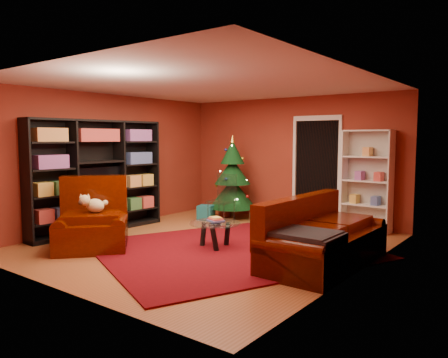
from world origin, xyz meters
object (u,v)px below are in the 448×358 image
Objects in this scene: christmas_tree at (232,178)px; white_bookshelf at (367,181)px; media_unit at (97,176)px; dog at (95,206)px; coffee_table at (215,235)px; rug at (231,250)px; gift_box_teal at (206,213)px; acrylic_chair at (221,202)px; sofa at (325,231)px; gift_box_green at (258,217)px; gift_box_red at (225,213)px; armchair at (92,220)px.

christmas_tree is 0.94× the size of white_bookshelf.
media_unit is 6.78× the size of dog.
coffee_table is (-1.45, -2.73, -0.73)m from white_bookshelf.
rug is at bearing -54.28° from christmas_tree.
gift_box_teal reaches higher than rug.
media_unit is at bearing -113.78° from christmas_tree.
white_bookshelf is 2.85m from acrylic_chair.
media_unit is at bearing -171.95° from rug.
rug is 4.80× the size of coffee_table.
christmas_tree is at bearing 56.70° from sofa.
rug is at bearing -51.13° from acrylic_chair.
media_unit reaches higher than gift_box_teal.
gift_box_green is (0.81, -0.22, -0.76)m from christmas_tree.
rug is 2.87m from gift_box_red.
rug is 12.33× the size of gift_box_teal.
gift_box_teal reaches higher than gift_box_red.
armchair is at bearing -141.91° from coffee_table.
christmas_tree reaches higher than coffee_table.
christmas_tree is at bearing 60.88° from gift_box_teal.
gift_box_red is 0.85m from acrylic_chair.
sofa is (4.29, 0.56, -0.57)m from media_unit.
gift_box_teal is at bearing 138.29° from rug.
armchair reaches higher than rug.
dog is at bearing -146.90° from rug.
gift_box_green is 3.00m from sofa.
rug is at bearing 10.45° from coffee_table.
gift_box_green is 1.01m from gift_box_red.
sofa is (3.30, 1.41, 0.02)m from armchair.
gift_box_teal is at bearing 161.78° from acrylic_chair.
rug is 3.08m from white_bookshelf.
acrylic_chair is at bearing -141.97° from gift_box_green.
gift_box_teal is 0.14× the size of sofa.
media_unit is 3.35× the size of coffee_table.
christmas_tree reaches higher than gift_box_red.
media_unit is 10.39× the size of gift_box_green.
gift_box_teal is at bearing 44.87° from dog.
armchair reaches higher than coffee_table.
rug is 2.12× the size of christmas_tree.
christmas_tree is at bearing 10.59° from gift_box_red.
dog reaches higher than gift_box_teal.
sofa reaches higher than gift_box_green.
rug is 9.71× the size of dog.
gift_box_teal is at bearing -119.12° from christmas_tree.
gift_box_red is 0.10× the size of white_bookshelf.
media_unit reaches higher than coffee_table.
armchair is (-0.99, -3.29, 0.33)m from gift_box_green.
media_unit is 13.88× the size of gift_box_red.
acrylic_chair reaches higher than gift_box_red.
gift_box_red is at bearing 72.09° from media_unit.
white_bookshelf reaches higher than dog.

